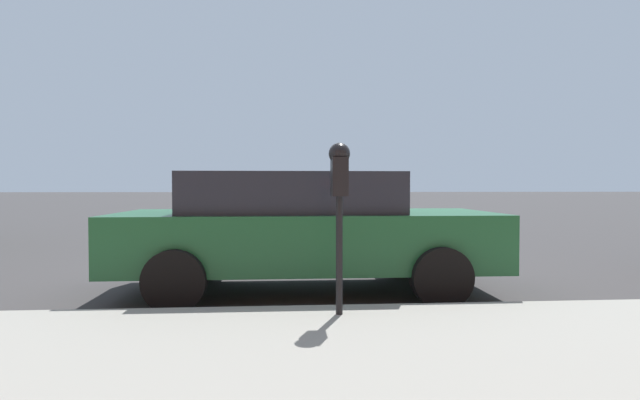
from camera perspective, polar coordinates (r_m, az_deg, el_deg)
The scene contains 3 objects.
ground_plane at distance 7.01m, azimuth -1.32°, elevation -8.86°, with size 220.00×220.00×0.00m, color #3D3A3A.
parking_meter at distance 4.37m, azimuth 2.22°, elevation 1.90°, with size 0.21×0.19×1.51m.
car_green at distance 6.00m, azimuth -1.95°, elevation -3.26°, with size 2.02×4.43×1.43m.
Camera 1 is at (-6.89, 0.36, 1.27)m, focal length 28.00 mm.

